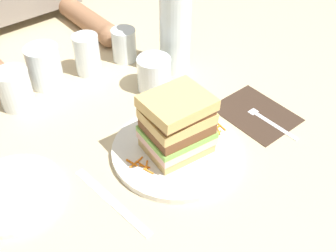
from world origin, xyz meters
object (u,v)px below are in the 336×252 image
water_bottle (175,18)px  empty_tumbler_3 (45,67)px  side_plate (12,193)px  empty_tumbler_1 (87,55)px  main_plate (178,151)px  sandwich (178,125)px  empty_tumbler_2 (124,45)px  empty_tumbler_0 (15,89)px  juice_glass (154,76)px  napkin_dark (256,113)px  fork (264,117)px  knife (114,203)px

water_bottle → empty_tumbler_3: (-0.28, 0.14, -0.09)m
empty_tumbler_3 → side_plate: size_ratio=0.54×
empty_tumbler_1 → main_plate: bearing=-92.6°
sandwich → empty_tumbler_2: 0.37m
empty_tumbler_0 → empty_tumbler_1: 0.19m
juice_glass → empty_tumbler_0: bearing=152.3°
juice_glass → side_plate: bearing=-166.9°
napkin_dark → side_plate: (-0.51, 0.12, 0.00)m
napkin_dark → empty_tumbler_2: empty_tumbler_2 is taller
sandwich → fork: (0.21, -0.04, -0.07)m
water_bottle → empty_tumbler_1: (-0.17, 0.12, -0.09)m
main_plate → sandwich: bearing=-157.2°
main_plate → empty_tumbler_3: empty_tumbler_3 is taller
empty_tumbler_0 → empty_tumbler_3: bearing=19.7°
fork → empty_tumbler_1: (-0.20, 0.40, 0.05)m
fork → juice_glass: bearing=115.6°
sandwich → knife: 0.18m
empty_tumbler_3 → main_plate: bearing=-76.9°
empty_tumbler_0 → empty_tumbler_2: bearing=1.0°
napkin_dark → juice_glass: size_ratio=2.04×
water_bottle → empty_tumbler_3: bearing=153.1°
knife → juice_glass: (0.26, 0.22, 0.03)m
napkin_dark → fork: bearing=-89.0°
water_bottle → empty_tumbler_3: water_bottle is taller
main_plate → empty_tumbler_2: empty_tumbler_2 is taller
empty_tumbler_2 → side_plate: 0.48m
fork → empty_tumbler_0: bearing=135.4°
empty_tumbler_0 → empty_tumbler_1: bearing=4.0°
sandwich → empty_tumbler_2: size_ratio=1.58×
empty_tumbler_2 → empty_tumbler_3: empty_tumbler_3 is taller
fork → empty_tumbler_0: empty_tumbler_0 is taller
juice_glass → empty_tumbler_1: size_ratio=0.81×
juice_glass → sandwich: bearing=-116.4°
knife → water_bottle: bearing=35.7°
water_bottle → empty_tumbler_0: bearing=163.4°
empty_tumbler_2 → sandwich: bearing=-108.9°
water_bottle → empty_tumbler_2: (-0.07, 0.11, -0.10)m
main_plate → empty_tumbler_3: 0.39m
napkin_dark → empty_tumbler_0: (-0.39, 0.36, 0.04)m
empty_tumbler_0 → juice_glass: bearing=-27.7°
water_bottle → empty_tumbler_3: 0.32m
side_plate → empty_tumbler_2: bearing=30.2°
empty_tumbler_1 → side_plate: 0.40m
empty_tumbler_1 → knife: bearing=-115.7°
napkin_dark → juice_glass: juice_glass is taller
sandwich → empty_tumbler_1: (0.02, 0.36, -0.03)m
juice_glass → empty_tumbler_1: 0.18m
empty_tumbler_0 → knife: bearing=-88.5°
fork → empty_tumbler_3: empty_tumbler_3 is taller
knife → empty_tumbler_1: size_ratio=2.01×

